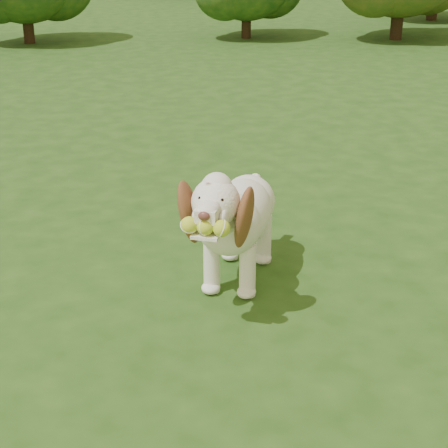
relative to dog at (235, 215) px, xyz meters
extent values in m
plane|color=#1E4012|center=(-0.39, -0.34, -0.36)|extent=(80.00, 80.00, 0.00)
ellipsoid|color=white|center=(0.03, 0.09, -0.03)|extent=(0.48, 0.64, 0.30)
ellipsoid|color=white|center=(-0.05, -0.12, 0.00)|extent=(0.38, 0.38, 0.30)
ellipsoid|color=white|center=(0.11, 0.27, -0.04)|extent=(0.35, 0.35, 0.27)
cylinder|color=white|center=(-0.09, -0.22, 0.08)|extent=(0.23, 0.27, 0.23)
sphere|color=white|center=(-0.13, -0.33, 0.19)|extent=(0.27, 0.27, 0.21)
sphere|color=white|center=(-0.12, -0.31, 0.25)|extent=(0.18, 0.18, 0.14)
cube|color=white|center=(-0.17, -0.43, 0.19)|extent=(0.13, 0.14, 0.06)
ellipsoid|color=#592D28|center=(-0.19, -0.50, 0.20)|extent=(0.06, 0.05, 0.04)
cube|color=white|center=(-0.18, -0.45, 0.11)|extent=(0.15, 0.16, 0.01)
ellipsoid|color=brown|center=(-0.24, -0.27, 0.13)|extent=(0.18, 0.19, 0.32)
ellipsoid|color=brown|center=(-0.01, -0.36, 0.13)|extent=(0.15, 0.22, 0.32)
cylinder|color=white|center=(0.15, 0.39, -0.01)|extent=(0.10, 0.16, 0.11)
cylinder|color=white|center=(-0.12, -0.07, -0.23)|extent=(0.10, 0.10, 0.26)
cylinder|color=white|center=(0.04, -0.13, -0.23)|extent=(0.10, 0.10, 0.26)
cylinder|color=white|center=(0.02, 0.29, -0.23)|extent=(0.10, 0.10, 0.26)
cylinder|color=white|center=(0.18, 0.23, -0.23)|extent=(0.10, 0.10, 0.26)
sphere|color=#BBD939|center=(-0.25, -0.45, 0.15)|extent=(0.09, 0.09, 0.07)
sphere|color=#BBD939|center=(-0.19, -0.48, 0.15)|extent=(0.09, 0.09, 0.07)
sphere|color=#BBD939|center=(-0.12, -0.50, 0.15)|extent=(0.09, 0.09, 0.07)
cylinder|color=#382314|center=(4.51, 8.95, -0.08)|extent=(0.17, 0.17, 0.56)
cylinder|color=#382314|center=(-1.81, 7.40, -0.12)|extent=(0.15, 0.15, 0.47)
cylinder|color=#382314|center=(3.26, 7.08, -0.09)|extent=(0.17, 0.17, 0.54)
cylinder|color=#382314|center=(1.19, 7.47, -0.14)|extent=(0.14, 0.14, 0.43)
camera|label=1|loc=(-0.45, -3.24, 1.33)|focal=60.00mm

